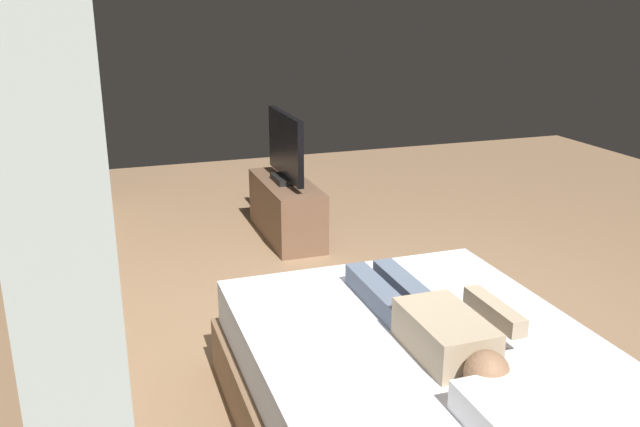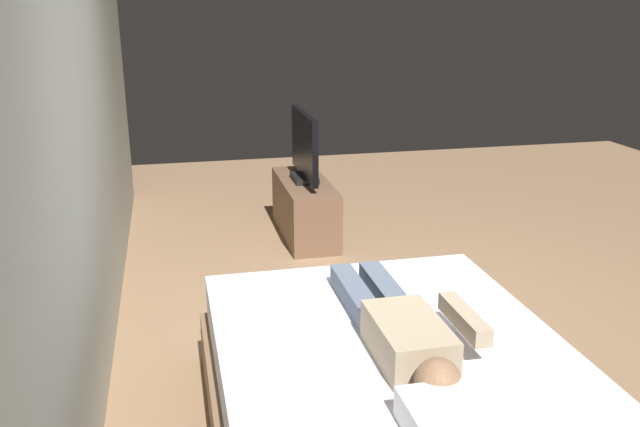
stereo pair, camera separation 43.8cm
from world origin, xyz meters
The scene contains 8 objects.
ground_plane centered at (0.00, 0.00, 0.00)m, with size 10.00×10.00×0.00m, color #8C6B4C.
back_wall centered at (0.40, 1.75, 1.40)m, with size 6.40×0.10×2.80m, color silver.
bed centered at (-1.03, 0.38, 0.26)m, with size 2.06×1.61×0.54m.
pillow centered at (-1.74, 0.38, 0.60)m, with size 0.48×0.34×0.12m, color white.
person centered at (-1.00, 0.35, 0.62)m, with size 1.26×0.46×0.18m.
remote centered at (-0.85, -0.05, 0.55)m, with size 0.15×0.04×0.02m, color black.
tv_stand centered at (1.97, 0.18, 0.25)m, with size 1.10×0.40×0.50m, color brown.
tv centered at (1.97, 0.18, 0.78)m, with size 0.88×0.20×0.59m.
Camera 1 is at (-3.40, 1.71, 2.01)m, focal length 37.74 mm.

